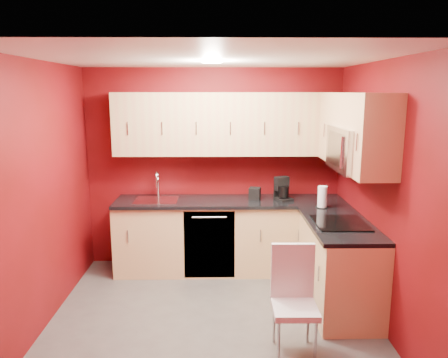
{
  "coord_description": "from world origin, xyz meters",
  "views": [
    {
      "loc": [
        0.06,
        -3.98,
        2.21
      ],
      "look_at": [
        0.12,
        0.55,
        1.3
      ],
      "focal_mm": 35.0,
      "sensor_mm": 36.0,
      "label": 1
    }
  ],
  "objects_px": {
    "microwave": "(356,149)",
    "dining_chair": "(295,303)",
    "sink": "(156,197)",
    "paper_towel": "(322,197)",
    "coffee_maker": "(284,189)",
    "napkin_holder": "(255,193)"
  },
  "relations": [
    {
      "from": "microwave",
      "to": "dining_chair",
      "type": "height_order",
      "value": "microwave"
    },
    {
      "from": "sink",
      "to": "paper_towel",
      "type": "distance_m",
      "value": 1.98
    },
    {
      "from": "sink",
      "to": "paper_towel",
      "type": "relative_size",
      "value": 2.1
    },
    {
      "from": "paper_towel",
      "to": "microwave",
      "type": "bearing_deg",
      "value": -75.99
    },
    {
      "from": "sink",
      "to": "dining_chair",
      "type": "height_order",
      "value": "sink"
    },
    {
      "from": "coffee_maker",
      "to": "napkin_holder",
      "type": "bearing_deg",
      "value": 147.36
    },
    {
      "from": "sink",
      "to": "coffee_maker",
      "type": "xyz_separation_m",
      "value": [
        1.55,
        -0.04,
        0.11
      ]
    },
    {
      "from": "sink",
      "to": "dining_chair",
      "type": "relative_size",
      "value": 0.56
    },
    {
      "from": "microwave",
      "to": "paper_towel",
      "type": "distance_m",
      "value": 0.89
    },
    {
      "from": "sink",
      "to": "napkin_holder",
      "type": "distance_m",
      "value": 1.21
    },
    {
      "from": "coffee_maker",
      "to": "dining_chair",
      "type": "bearing_deg",
      "value": -118.23
    },
    {
      "from": "napkin_holder",
      "to": "dining_chair",
      "type": "xyz_separation_m",
      "value": [
        0.19,
        -1.82,
        -0.52
      ]
    },
    {
      "from": "dining_chair",
      "to": "napkin_holder",
      "type": "bearing_deg",
      "value": 96.83
    },
    {
      "from": "napkin_holder",
      "to": "paper_towel",
      "type": "relative_size",
      "value": 0.58
    },
    {
      "from": "coffee_maker",
      "to": "napkin_holder",
      "type": "distance_m",
      "value": 0.36
    },
    {
      "from": "microwave",
      "to": "napkin_holder",
      "type": "bearing_deg",
      "value": 130.95
    },
    {
      "from": "coffee_maker",
      "to": "paper_towel",
      "type": "distance_m",
      "value": 0.52
    },
    {
      "from": "paper_towel",
      "to": "coffee_maker",
      "type": "bearing_deg",
      "value": 137.83
    },
    {
      "from": "sink",
      "to": "paper_towel",
      "type": "height_order",
      "value": "sink"
    },
    {
      "from": "microwave",
      "to": "napkin_holder",
      "type": "relative_size",
      "value": 5.3
    },
    {
      "from": "coffee_maker",
      "to": "paper_towel",
      "type": "xyz_separation_m",
      "value": [
        0.39,
        -0.35,
        -0.02
      ]
    },
    {
      "from": "napkin_holder",
      "to": "coffee_maker",
      "type": "bearing_deg",
      "value": -9.37
    }
  ]
}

